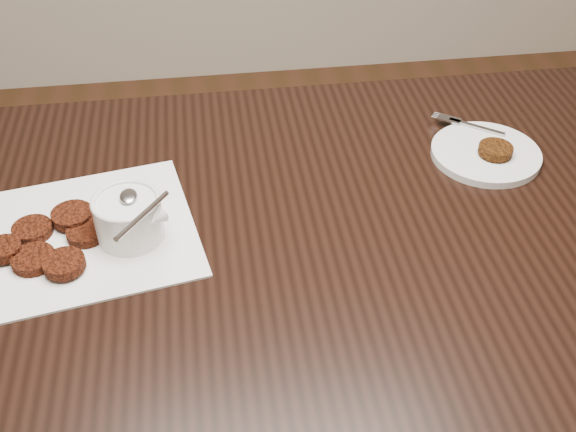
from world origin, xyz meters
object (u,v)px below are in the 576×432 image
object	(u,v)px
sauce_ramekin	(125,200)
plate_with_patty	(486,150)
table	(302,382)
napkin	(94,233)

from	to	relation	value
sauce_ramekin	plate_with_patty	bearing A→B (deg)	12.14
table	plate_with_patty	size ratio (longest dim) A/B	7.34
table	sauce_ramekin	size ratio (longest dim) A/B	10.04
napkin	plate_with_patty	bearing A→B (deg)	9.71
table	sauce_ramekin	xyz separation A→B (m)	(-0.26, 0.02, 0.45)
table	plate_with_patty	distance (m)	0.54
napkin	sauce_ramekin	world-z (taller)	sauce_ramekin
table	plate_with_patty	bearing A→B (deg)	24.11
table	plate_with_patty	xyz separation A→B (m)	(0.34, 0.15, 0.39)
sauce_ramekin	plate_with_patty	world-z (taller)	sauce_ramekin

